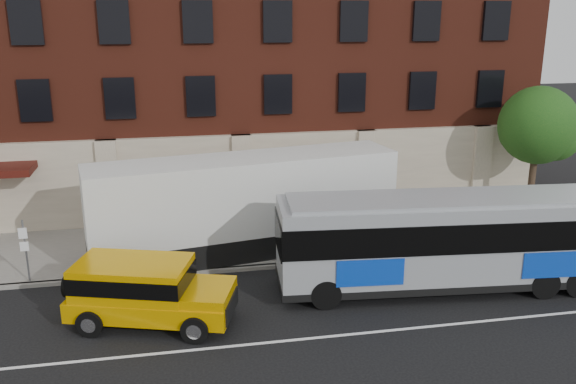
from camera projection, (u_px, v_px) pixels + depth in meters
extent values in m
plane|color=black|center=(290.00, 349.00, 18.22)|extent=(120.00, 120.00, 0.00)
cube|color=#99958B|center=(250.00, 240.00, 26.67)|extent=(60.00, 6.00, 0.15)
cube|color=#99958B|center=(261.00, 267.00, 23.85)|extent=(60.00, 0.25, 0.15)
cube|color=white|center=(287.00, 341.00, 18.69)|extent=(60.00, 0.12, 0.01)
cube|color=maroon|center=(228.00, 50.00, 32.04)|extent=(30.00, 10.00, 15.00)
cube|color=beige|center=(242.00, 177.00, 28.76)|extent=(30.00, 0.35, 4.00)
cube|color=beige|center=(109.00, 184.00, 27.58)|extent=(0.90, 0.55, 4.00)
cube|color=beige|center=(242.00, 177.00, 28.67)|extent=(0.90, 0.55, 4.00)
cube|color=beige|center=(365.00, 171.00, 29.75)|extent=(0.90, 0.55, 4.00)
cube|color=beige|center=(480.00, 165.00, 30.84)|extent=(0.90, 0.55, 4.00)
cube|color=black|center=(35.00, 100.00, 26.16)|extent=(1.30, 0.20, 1.80)
cube|color=black|center=(120.00, 98.00, 26.79)|extent=(1.30, 0.20, 1.80)
cube|color=black|center=(201.00, 96.00, 27.43)|extent=(1.30, 0.20, 1.80)
cube|color=black|center=(278.00, 94.00, 28.06)|extent=(1.30, 0.20, 1.80)
cube|color=black|center=(352.00, 92.00, 28.69)|extent=(1.30, 0.20, 1.80)
cube|color=black|center=(422.00, 91.00, 29.32)|extent=(1.30, 0.20, 1.80)
cube|color=black|center=(490.00, 89.00, 29.96)|extent=(1.30, 0.20, 1.80)
cube|color=black|center=(26.00, 23.00, 25.25)|extent=(1.30, 0.20, 1.80)
cube|color=black|center=(114.00, 22.00, 25.88)|extent=(1.30, 0.20, 1.80)
cube|color=black|center=(198.00, 22.00, 26.51)|extent=(1.30, 0.20, 1.80)
cube|color=black|center=(278.00, 22.00, 27.14)|extent=(1.30, 0.20, 1.80)
cube|color=black|center=(354.00, 21.00, 27.78)|extent=(1.30, 0.20, 1.80)
cube|color=black|center=(427.00, 21.00, 28.41)|extent=(1.30, 0.20, 1.80)
cube|color=black|center=(496.00, 21.00, 29.04)|extent=(1.30, 0.20, 1.80)
cube|color=black|center=(4.00, 198.00, 26.91)|extent=(2.60, 0.15, 2.80)
cube|color=black|center=(144.00, 191.00, 28.00)|extent=(2.60, 0.15, 2.80)
cube|color=black|center=(274.00, 184.00, 29.08)|extent=(2.60, 0.15, 2.80)
cube|color=black|center=(394.00, 177.00, 30.17)|extent=(2.60, 0.15, 2.80)
cylinder|color=slate|center=(26.00, 253.00, 22.17)|extent=(0.07, 0.07, 2.50)
cube|color=white|center=(23.00, 233.00, 21.80)|extent=(0.30, 0.03, 0.40)
cube|color=white|center=(24.00, 247.00, 21.94)|extent=(0.30, 0.03, 0.35)
cylinder|color=#37281B|center=(531.00, 186.00, 29.13)|extent=(0.32, 0.32, 3.00)
sphere|color=#134313|center=(538.00, 125.00, 28.30)|extent=(3.60, 3.60, 3.60)
sphere|color=#134313|center=(556.00, 137.00, 28.20)|extent=(2.20, 2.20, 2.20)
sphere|color=#134313|center=(521.00, 133.00, 28.69)|extent=(2.00, 2.00, 2.00)
cube|color=#95999E|center=(454.00, 239.00, 21.80)|extent=(12.64, 3.65, 2.96)
cube|color=black|center=(451.00, 275.00, 22.19)|extent=(12.70, 3.71, 0.26)
cube|color=#95999E|center=(458.00, 198.00, 21.36)|extent=(12.00, 3.29, 0.12)
cube|color=black|center=(455.00, 226.00, 21.66)|extent=(12.73, 3.74, 1.04)
cube|color=#0C39B7|center=(370.00, 273.00, 20.36)|extent=(2.28, 0.24, 0.94)
cube|color=#0C39B7|center=(519.00, 237.00, 23.53)|extent=(2.28, 0.24, 0.94)
cylinder|color=black|center=(326.00, 294.00, 20.58)|extent=(1.06, 0.40, 1.04)
cylinder|color=black|center=(316.00, 266.00, 22.82)|extent=(1.06, 0.40, 1.04)
cylinder|color=black|center=(544.00, 284.00, 21.35)|extent=(1.06, 0.40, 1.04)
cylinder|color=black|center=(514.00, 258.00, 23.59)|extent=(1.06, 0.40, 1.04)
cylinder|color=black|center=(545.00, 257.00, 23.71)|extent=(1.06, 0.40, 1.04)
cube|color=#D69600|center=(153.00, 303.00, 19.59)|extent=(5.51, 3.56, 0.64)
cube|color=#D69600|center=(133.00, 278.00, 19.41)|extent=(3.97, 3.04, 1.06)
cube|color=black|center=(133.00, 276.00, 19.39)|extent=(4.03, 3.10, 0.53)
cube|color=#D69600|center=(206.00, 292.00, 19.26)|extent=(2.13, 2.41, 0.32)
cube|color=black|center=(232.00, 306.00, 19.29)|extent=(0.57, 1.64, 0.58)
cylinder|color=black|center=(70.00, 285.00, 19.75)|extent=(0.47, 0.84, 0.81)
cylinder|color=black|center=(195.00, 330.00, 18.49)|extent=(0.90, 0.54, 0.85)
cylinder|color=silver|center=(195.00, 330.00, 18.49)|extent=(0.54, 0.44, 0.47)
cylinder|color=black|center=(211.00, 299.00, 20.47)|extent=(0.90, 0.54, 0.85)
cylinder|color=silver|center=(211.00, 299.00, 20.47)|extent=(0.54, 0.44, 0.47)
cylinder|color=black|center=(90.00, 324.00, 18.85)|extent=(0.90, 0.54, 0.85)
cylinder|color=silver|center=(90.00, 324.00, 18.85)|extent=(0.54, 0.44, 0.47)
cylinder|color=black|center=(116.00, 294.00, 20.84)|extent=(0.90, 0.54, 0.85)
cylinder|color=silver|center=(116.00, 294.00, 20.84)|extent=(0.54, 0.44, 0.47)
cube|color=black|center=(246.00, 242.00, 25.08)|extent=(12.56, 4.57, 1.13)
cube|color=white|center=(245.00, 194.00, 24.50)|extent=(12.57, 4.61, 2.98)
cylinder|color=black|center=(135.00, 271.00, 22.46)|extent=(1.06, 0.46, 1.03)
cylinder|color=black|center=(127.00, 248.00, 24.58)|extent=(1.06, 0.46, 1.03)
cylinder|color=black|center=(168.00, 266.00, 22.89)|extent=(1.06, 0.46, 1.03)
cylinder|color=black|center=(158.00, 244.00, 25.00)|extent=(1.06, 0.46, 1.03)
cylinder|color=black|center=(334.00, 242.00, 25.20)|extent=(1.06, 0.46, 1.03)
cylinder|color=black|center=(311.00, 224.00, 27.31)|extent=(1.06, 0.46, 1.03)
cylinder|color=black|center=(360.00, 238.00, 25.62)|extent=(1.06, 0.46, 1.03)
cylinder|color=black|center=(336.00, 221.00, 27.73)|extent=(1.06, 0.46, 1.03)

